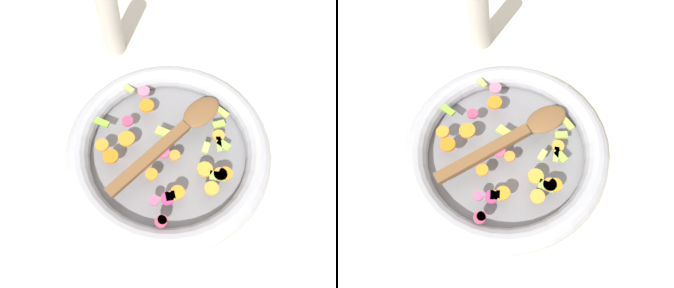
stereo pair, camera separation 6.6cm
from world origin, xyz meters
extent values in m
plane|color=beige|center=(0.00, 0.00, 0.00)|extent=(4.00, 4.00, 0.00)
cylinder|color=slate|center=(0.00, 0.00, 0.01)|extent=(0.38, 0.38, 0.01)
torus|color=#9E9EA5|center=(0.00, 0.00, 0.03)|extent=(0.43, 0.43, 0.05)
cylinder|color=orange|center=(0.03, -0.10, 0.05)|extent=(0.03, 0.03, 0.01)
cylinder|color=orange|center=(0.09, -0.08, 0.05)|extent=(0.03, 0.03, 0.01)
cylinder|color=orange|center=(0.10, 0.03, 0.05)|extent=(0.03, 0.03, 0.01)
cylinder|color=orange|center=(0.12, -0.05, 0.05)|extent=(0.03, 0.03, 0.01)
cylinder|color=orange|center=(-0.08, 0.00, 0.05)|extent=(0.05, 0.05, 0.01)
cylinder|color=orange|center=(-0.13, -0.02, 0.05)|extent=(0.03, 0.03, 0.01)
cylinder|color=orange|center=(0.02, -0.02, 0.05)|extent=(0.03, 0.03, 0.01)
cylinder|color=orange|center=(-0.06, 0.08, 0.05)|extent=(0.04, 0.04, 0.01)
cylinder|color=orange|center=(0.11, -0.05, 0.05)|extent=(0.04, 0.04, 0.01)
cylinder|color=orange|center=(-0.02, -0.07, 0.05)|extent=(0.03, 0.03, 0.01)
cylinder|color=orange|center=(-0.11, -0.04, 0.05)|extent=(0.04, 0.04, 0.01)
cylinder|color=orange|center=(0.08, -0.05, 0.05)|extent=(0.04, 0.04, 0.01)
cube|color=#91AB43|center=(0.10, 0.06, 0.05)|extent=(0.03, 0.02, 0.01)
cube|color=#81B332|center=(-0.14, 0.03, 0.05)|extent=(0.03, 0.02, 0.01)
cube|color=#B1C94D|center=(0.10, 0.09, 0.05)|extent=(0.03, 0.03, 0.01)
cube|color=#AEDD57|center=(-0.10, 0.12, 0.05)|extent=(0.03, 0.02, 0.01)
cube|color=#A7C149|center=(-0.01, 0.02, 0.05)|extent=(0.03, 0.03, 0.01)
cube|color=#8EB643|center=(0.11, 0.01, 0.05)|extent=(0.03, 0.03, 0.01)
cube|color=#92C34D|center=(0.06, 0.09, 0.05)|extent=(0.02, 0.03, 0.01)
cube|color=#8CC343|center=(0.08, 0.09, 0.05)|extent=(0.03, 0.03, 0.01)
cube|color=#A1D053|center=(0.10, 0.01, 0.05)|extent=(0.02, 0.03, 0.01)
cube|color=#86AF45|center=(0.10, -0.06, 0.05)|extent=(0.03, 0.02, 0.01)
cube|color=#B1D056|center=(0.08, 0.00, 0.05)|extent=(0.02, 0.02, 0.01)
cylinder|color=#DA6A89|center=(-0.07, 0.12, 0.05)|extent=(0.04, 0.04, 0.01)
cylinder|color=#DD4D80|center=(-0.01, -0.02, 0.05)|extent=(0.03, 0.03, 0.01)
cylinder|color=#DD3A60|center=(0.01, -0.16, 0.05)|extent=(0.03, 0.03, 0.01)
cylinder|color=#CB3D64|center=(-0.09, 0.04, 0.05)|extent=(0.03, 0.03, 0.01)
cylinder|color=#D6326C|center=(0.01, -0.11, 0.05)|extent=(0.03, 0.03, 0.01)
cylinder|color=#D0527D|center=(-0.01, -0.12, 0.05)|extent=(0.02, 0.02, 0.01)
cylinder|color=#DA3165|center=(0.01, -0.15, 0.05)|extent=(0.02, 0.02, 0.01)
cube|color=yellow|center=(0.02, -0.11, 0.05)|extent=(0.02, 0.02, 0.01)
cube|color=brown|center=(-0.03, -0.04, 0.06)|extent=(0.14, 0.17, 0.01)
ellipsoid|color=brown|center=(0.06, 0.08, 0.06)|extent=(0.10, 0.11, 0.01)
cylinder|color=#B2ADA3|center=(-0.17, 0.28, 0.10)|extent=(0.05, 0.05, 0.21)
camera|label=1|loc=(0.04, -0.29, 0.64)|focal=35.00mm
camera|label=2|loc=(0.10, -0.27, 0.64)|focal=35.00mm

